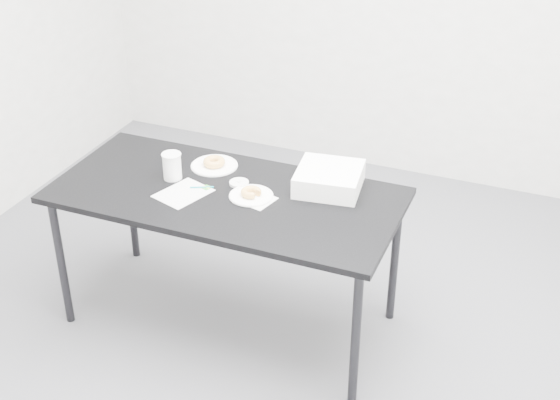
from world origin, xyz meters
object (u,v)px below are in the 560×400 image
at_px(donut_far, 214,162).
at_px(donut_near, 251,192).
at_px(bakery_box, 329,179).
at_px(plate_far, 214,166).
at_px(pen, 202,187).
at_px(table, 226,203).
at_px(scorecard, 183,193).
at_px(coffee_cup, 172,166).
at_px(plate_near, 251,196).

bearing_deg(donut_far, donut_near, -35.17).
distance_m(donut_near, bakery_box, 0.39).
bearing_deg(donut_near, bakery_box, 35.25).
relative_size(donut_near, plate_far, 0.42).
xyz_separation_m(pen, donut_near, (0.26, 0.02, 0.02)).
xyz_separation_m(table, donut_far, (-0.17, 0.23, 0.08)).
height_order(plate_far, bakery_box, bakery_box).
distance_m(scorecard, coffee_cup, 0.18).
bearing_deg(pen, donut_far, 77.00).
height_order(table, plate_far, plate_far).
xyz_separation_m(plate_near, plate_far, (-0.31, 0.22, -0.00)).
relative_size(plate_near, bakery_box, 0.69).
xyz_separation_m(scorecard, pen, (0.06, 0.08, 0.00)).
relative_size(donut_near, bakery_box, 0.32).
distance_m(table, coffee_cup, 0.33).
bearing_deg(donut_far, table, -52.35).
bearing_deg(plate_near, plate_far, 144.83).
height_order(scorecard, pen, pen).
relative_size(pen, bakery_box, 0.37).
xyz_separation_m(donut_near, coffee_cup, (-0.44, 0.02, 0.04)).
xyz_separation_m(plate_near, coffee_cup, (-0.44, 0.02, 0.06)).
xyz_separation_m(donut_far, bakery_box, (0.62, 0.01, 0.03)).
distance_m(pen, bakery_box, 0.62).
bearing_deg(table, coffee_cup, 173.95).
relative_size(pen, coffee_cup, 0.84).
relative_size(plate_far, bakery_box, 0.78).
xyz_separation_m(plate_near, donut_near, (-0.00, 0.00, 0.02)).
bearing_deg(plate_far, donut_far, 0.00).
bearing_deg(bakery_box, pen, -165.22).
distance_m(scorecard, plate_near, 0.33).
relative_size(scorecard, donut_far, 2.20).
relative_size(pen, plate_far, 0.48).
bearing_deg(table, scorecard, -155.74).
bearing_deg(plate_far, coffee_cup, -124.44).
distance_m(scorecard, pen, 0.10).
relative_size(donut_near, donut_far, 0.88).
relative_size(table, coffee_cup, 12.32).
xyz_separation_m(pen, donut_far, (-0.05, 0.23, 0.02)).
bearing_deg(coffee_cup, donut_near, -2.66).
bearing_deg(scorecard, plate_far, 106.12).
xyz_separation_m(pen, plate_far, (-0.05, 0.23, -0.00)).
xyz_separation_m(pen, plate_near, (0.26, 0.02, -0.00)).
bearing_deg(bakery_box, coffee_cup, -172.79).
height_order(scorecard, bakery_box, bakery_box).
height_order(table, donut_far, donut_far).
bearing_deg(plate_near, bakery_box, 35.25).
distance_m(pen, plate_near, 0.26).
height_order(donut_near, coffee_cup, coffee_cup).
distance_m(table, donut_near, 0.16).
relative_size(plate_near, donut_far, 1.88).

